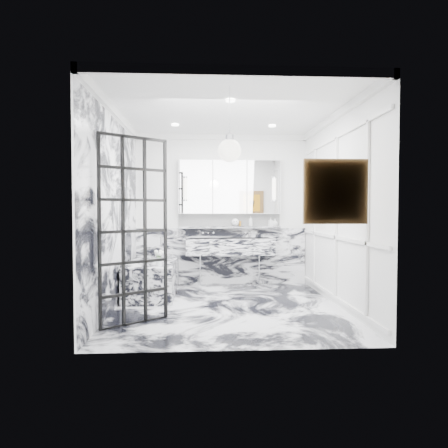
{
  "coord_description": "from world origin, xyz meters",
  "views": [
    {
      "loc": [
        -0.36,
        -5.69,
        1.4
      ],
      "look_at": [
        -0.02,
        0.5,
        1.18
      ],
      "focal_mm": 32.0,
      "sensor_mm": 36.0,
      "label": 1
    }
  ],
  "objects": [
    {
      "name": "subway_tile",
      "position": [
        0.15,
        1.78,
        1.21
      ],
      "size": [
        1.9,
        0.03,
        0.23
      ],
      "primitive_type": "cube",
      "color": "white",
      "rests_on": "wall_back"
    },
    {
      "name": "pendant_light",
      "position": [
        -0.06,
        -1.3,
        2.05
      ],
      "size": [
        0.25,
        0.25,
        0.25
      ],
      "primitive_type": "sphere",
      "color": "white",
      "rests_on": "ceiling"
    },
    {
      "name": "wall_left",
      "position": [
        -1.6,
        0.0,
        1.4
      ],
      "size": [
        0.0,
        3.6,
        3.6
      ],
      "primitive_type": "plane",
      "rotation": [
        1.57,
        0.0,
        1.57
      ],
      "color": "white",
      "rests_on": "floor"
    },
    {
      "name": "wall_back",
      "position": [
        0.0,
        1.8,
        1.4
      ],
      "size": [
        3.6,
        0.0,
        3.6
      ],
      "primitive_type": "plane",
      "rotation": [
        1.57,
        0.0,
        0.0
      ],
      "color": "white",
      "rests_on": "floor"
    },
    {
      "name": "bathtub",
      "position": [
        -1.18,
        0.9,
        0.28
      ],
      "size": [
        0.75,
        1.65,
        0.55
      ],
      "primitive_type": "cube",
      "color": "silver",
      "rests_on": "floor"
    },
    {
      "name": "wall_right",
      "position": [
        1.6,
        0.0,
        1.4
      ],
      "size": [
        0.0,
        3.6,
        3.6
      ],
      "primitive_type": "plane",
      "rotation": [
        1.57,
        0.0,
        -1.57
      ],
      "color": "white",
      "rests_on": "floor"
    },
    {
      "name": "mirror_cabinet",
      "position": [
        0.15,
        1.73,
        1.82
      ],
      "size": [
        1.9,
        0.16,
        1.0
      ],
      "primitive_type": "cube",
      "color": "white",
      "rests_on": "wall_back"
    },
    {
      "name": "panel_molding",
      "position": [
        1.58,
        0.0,
        1.3
      ],
      "size": [
        0.03,
        3.4,
        2.3
      ],
      "primitive_type": "cube",
      "color": "white",
      "rests_on": "floor"
    },
    {
      "name": "artwork",
      "position": [
        0.97,
        -1.76,
        1.58
      ],
      "size": [
        0.55,
        0.05,
        0.55
      ],
      "primitive_type": "cube",
      "color": "gold",
      "rests_on": "wall_front"
    },
    {
      "name": "marble_clad_left",
      "position": [
        -1.59,
        0.0,
        1.34
      ],
      "size": [
        0.02,
        3.56,
        2.68
      ],
      "primitive_type": "cube",
      "color": "silver",
      "rests_on": "floor"
    },
    {
      "name": "soap_bottle_c",
      "position": [
        1.0,
        1.71,
        1.16
      ],
      "size": [
        0.14,
        0.14,
        0.14
      ],
      "primitive_type": "imported",
      "rotation": [
        0.0,
        0.0,
        0.39
      ],
      "color": "silver",
      "rests_on": "ledge"
    },
    {
      "name": "wall_front",
      "position": [
        0.0,
        -1.8,
        1.4
      ],
      "size": [
        3.6,
        0.0,
        3.6
      ],
      "primitive_type": "plane",
      "rotation": [
        -1.57,
        0.0,
        0.0
      ],
      "color": "white",
      "rests_on": "floor"
    },
    {
      "name": "sconce_left",
      "position": [
        -0.67,
        1.63,
        1.78
      ],
      "size": [
        0.07,
        0.07,
        0.4
      ],
      "primitive_type": "cylinder",
      "color": "white",
      "rests_on": "mirror_cabinet"
    },
    {
      "name": "ledge",
      "position": [
        0.15,
        1.72,
        1.07
      ],
      "size": [
        1.9,
        0.14,
        0.04
      ],
      "primitive_type": "cube",
      "color": "silver",
      "rests_on": "wall_back"
    },
    {
      "name": "sconce_right",
      "position": [
        0.97,
        1.63,
        1.78
      ],
      "size": [
        0.07,
        0.07,
        0.4
      ],
      "primitive_type": "cylinder",
      "color": "white",
      "rests_on": "mirror_cabinet"
    },
    {
      "name": "soap_bottle_b",
      "position": [
        0.92,
        1.71,
        1.17
      ],
      "size": [
        0.09,
        0.09,
        0.16
      ],
      "primitive_type": "imported",
      "rotation": [
        0.0,
        0.0,
        0.27
      ],
      "color": "#4C4C51",
      "rests_on": "ledge"
    },
    {
      "name": "trough_sink",
      "position": [
        0.15,
        1.55,
        0.73
      ],
      "size": [
        1.6,
        0.45,
        0.3
      ],
      "primitive_type": "cube",
      "color": "silver",
      "rests_on": "wall_back"
    },
    {
      "name": "marble_clad_back",
      "position": [
        0.0,
        1.78,
        0.53
      ],
      "size": [
        3.18,
        0.05,
        1.05
      ],
      "primitive_type": "cube",
      "color": "silver",
      "rests_on": "floor"
    },
    {
      "name": "crittall_door",
      "position": [
        -1.19,
        -0.79,
        1.14
      ],
      "size": [
        0.73,
        0.56,
        2.27
      ],
      "primitive_type": null,
      "rotation": [
        0.0,
        0.0,
        0.64
      ],
      "color": "black",
      "rests_on": "floor"
    },
    {
      "name": "amber_bottle",
      "position": [
        0.35,
        1.71,
        1.14
      ],
      "size": [
        0.04,
        0.04,
        0.1
      ],
      "primitive_type": "cylinder",
      "color": "#8C5919",
      "rests_on": "ledge"
    },
    {
      "name": "face_pot",
      "position": [
        0.25,
        1.71,
        1.17
      ],
      "size": [
        0.14,
        0.14,
        0.14
      ],
      "primitive_type": "sphere",
      "color": "white",
      "rests_on": "ledge"
    },
    {
      "name": "ceiling",
      "position": [
        0.0,
        0.0,
        2.8
      ],
      "size": [
        3.6,
        3.6,
        0.0
      ],
      "primitive_type": "plane",
      "rotation": [
        3.14,
        0.0,
        0.0
      ],
      "color": "white",
      "rests_on": "wall_back"
    },
    {
      "name": "floor",
      "position": [
        0.0,
        0.0,
        0.0
      ],
      "size": [
        3.6,
        3.6,
        0.0
      ],
      "primitive_type": "plane",
      "color": "silver",
      "rests_on": "ground"
    },
    {
      "name": "soap_bottle_a",
      "position": [
        0.54,
        1.71,
        1.19
      ],
      "size": [
        0.09,
        0.09,
        0.19
      ],
      "primitive_type": "imported",
      "rotation": [
        0.0,
        0.0,
        -0.16
      ],
      "color": "#8C5919",
      "rests_on": "ledge"
    },
    {
      "name": "flower_vase",
      "position": [
        -1.01,
        0.33,
        0.61
      ],
      "size": [
        0.08,
        0.08,
        0.12
      ],
      "primitive_type": "cylinder",
      "color": "silver",
      "rests_on": "bathtub"
    }
  ]
}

